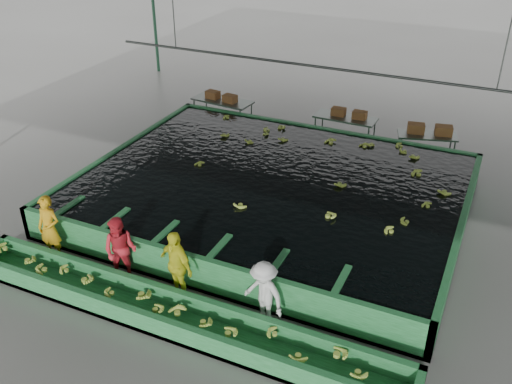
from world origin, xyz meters
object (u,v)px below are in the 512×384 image
at_px(sorting_trough, 171,314).
at_px(worker_d, 264,294).
at_px(flotation_tank, 271,193).
at_px(worker_a, 50,228).
at_px(packing_table_left, 223,113).
at_px(box_stack_left, 221,100).
at_px(worker_c, 176,265).
at_px(packing_table_mid, 344,130).
at_px(worker_b, 121,250).
at_px(box_stack_right, 429,134).
at_px(box_stack_mid, 349,117).
at_px(packing_table_right, 426,147).

xyz_separation_m(sorting_trough, worker_d, (1.69, 0.80, 0.50)).
relative_size(flotation_tank, worker_a, 6.08).
relative_size(packing_table_left, box_stack_left, 1.78).
bearing_deg(sorting_trough, box_stack_left, 112.13).
relative_size(worker_c, packing_table_mid, 0.80).
height_order(worker_b, worker_d, worker_b).
relative_size(flotation_tank, box_stack_left, 8.17).
relative_size(worker_b, box_stack_right, 1.16).
height_order(worker_d, packing_table_mid, worker_d).
relative_size(packing_table_left, box_stack_mid, 1.84).
relative_size(sorting_trough, packing_table_left, 4.59).
bearing_deg(packing_table_left, sorting_trough, -68.06).
bearing_deg(worker_a, packing_table_right, 49.38).
relative_size(worker_a, worker_c, 0.99).
bearing_deg(worker_b, worker_a, 165.68).
bearing_deg(packing_table_left, worker_b, -76.50).
bearing_deg(box_stack_left, worker_a, -89.09).
xyz_separation_m(worker_c, packing_table_mid, (0.87, 9.31, -0.36)).
bearing_deg(packing_table_mid, flotation_tank, -95.97).
height_order(packing_table_mid, box_stack_left, box_stack_left).
height_order(worker_b, worker_c, worker_c).
relative_size(packing_table_left, packing_table_mid, 1.06).
distance_m(worker_a, packing_table_left, 8.93).
xyz_separation_m(packing_table_right, box_stack_right, (0.03, 0.10, 0.41)).
relative_size(packing_table_mid, packing_table_right, 1.13).
height_order(worker_a, packing_table_mid, worker_a).
bearing_deg(packing_table_right, sorting_trough, -107.96).
bearing_deg(worker_a, packing_table_mid, 61.87).
height_order(sorting_trough, packing_table_left, packing_table_left).
relative_size(sorting_trough, worker_d, 6.68).
bearing_deg(box_stack_left, box_stack_mid, 6.15).
xyz_separation_m(box_stack_left, box_stack_right, (7.21, 0.45, -0.16)).
distance_m(worker_a, worker_c, 3.45).
relative_size(sorting_trough, packing_table_mid, 4.85).
xyz_separation_m(worker_b, packing_table_left, (-2.14, 8.92, -0.30)).
height_order(worker_c, box_stack_mid, worker_c).
bearing_deg(packing_table_left, worker_d, -57.85).
height_order(sorting_trough, packing_table_right, packing_table_right).
height_order(worker_b, box_stack_right, worker_b).
relative_size(box_stack_left, box_stack_right, 0.89).
distance_m(flotation_tank, box_stack_right, 6.01).
bearing_deg(box_stack_mid, worker_b, -104.34).
bearing_deg(sorting_trough, box_stack_right, 72.05).
relative_size(worker_b, box_stack_left, 1.30).
bearing_deg(packing_table_mid, sorting_trough, -92.96).
relative_size(sorting_trough, worker_a, 6.08).
bearing_deg(packing_table_right, flotation_tank, -123.42).
distance_m(box_stack_left, box_stack_right, 7.23).
xyz_separation_m(worker_c, box_stack_mid, (0.96, 9.36, 0.11)).
xyz_separation_m(flotation_tank, box_stack_left, (-3.93, 4.57, 0.54)).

